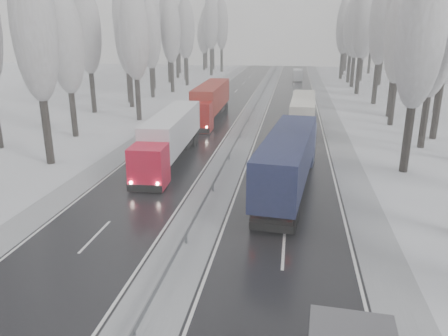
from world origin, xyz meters
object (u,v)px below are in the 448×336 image
(truck_blue_box, at_px, (290,156))
(truck_red_red, at_px, (210,100))
(box_truck_distant, at_px, (298,75))
(truck_red_white, at_px, (170,135))
(truck_cream_box, at_px, (303,111))

(truck_blue_box, bearing_deg, truck_red_red, 119.42)
(box_truck_distant, height_order, truck_red_white, truck_red_white)
(truck_blue_box, relative_size, truck_cream_box, 1.11)
(truck_blue_box, relative_size, truck_red_red, 1.00)
(truck_cream_box, xyz_separation_m, truck_red_red, (-11.46, 4.23, 0.26))
(truck_cream_box, bearing_deg, box_truck_distant, 92.51)
(truck_red_white, bearing_deg, truck_red_red, 87.43)
(box_truck_distant, bearing_deg, truck_blue_box, -90.42)
(truck_cream_box, xyz_separation_m, box_truck_distant, (-0.45, 50.32, -1.05))
(truck_red_white, bearing_deg, truck_blue_box, -31.19)
(truck_blue_box, xyz_separation_m, box_truck_distant, (0.74, 69.91, -1.29))
(truck_cream_box, bearing_deg, truck_blue_box, -91.48)
(box_truck_distant, bearing_deg, truck_red_white, -99.54)
(truck_cream_box, relative_size, truck_red_red, 0.90)
(truck_blue_box, relative_size, truck_red_white, 1.06)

